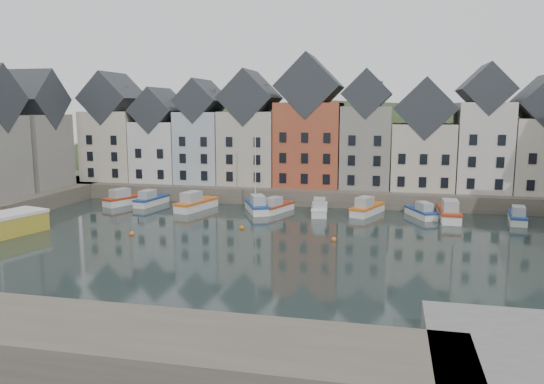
% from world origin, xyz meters
% --- Properties ---
extents(ground, '(260.00, 260.00, 0.00)m').
position_xyz_m(ground, '(0.00, 0.00, 0.00)').
color(ground, black).
rests_on(ground, ground).
extents(far_quay, '(90.00, 16.00, 2.00)m').
position_xyz_m(far_quay, '(0.00, 30.00, 1.00)').
color(far_quay, '#524D3F').
rests_on(far_quay, ground).
extents(hillside, '(153.60, 70.40, 64.00)m').
position_xyz_m(hillside, '(0.02, 56.00, -17.96)').
color(hillside, '#21341A').
rests_on(hillside, ground).
extents(far_terrace, '(72.37, 8.16, 17.78)m').
position_xyz_m(far_terrace, '(3.21, 28.00, 8.88)').
color(far_terrace, beige).
rests_on(far_terrace, far_quay).
extents(left_terrace, '(7.65, 17.00, 15.69)m').
position_xyz_m(left_terrace, '(-36.00, 13.50, 8.88)').
color(left_terrace, gray).
rests_on(left_terrace, left_quay).
extents(mooring_buoys, '(20.50, 5.50, 0.50)m').
position_xyz_m(mooring_buoys, '(-4.00, 5.33, 0.15)').
color(mooring_buoys, orange).
rests_on(mooring_buoys, ground).
extents(boat_a, '(4.26, 6.51, 2.40)m').
position_xyz_m(boat_a, '(-23.00, 18.50, 0.71)').
color(boat_a, silver).
rests_on(boat_a, ground).
extents(boat_b, '(2.73, 6.10, 2.26)m').
position_xyz_m(boat_b, '(-19.43, 18.82, 0.67)').
color(boat_b, silver).
rests_on(boat_b, ground).
extents(boat_c, '(3.85, 7.17, 2.63)m').
position_xyz_m(boat_c, '(-12.54, 16.98, 0.78)').
color(boat_c, silver).
rests_on(boat_c, ground).
extents(boat_d, '(4.41, 6.58, 12.12)m').
position_xyz_m(boat_d, '(-4.73, 17.31, 0.79)').
color(boat_d, silver).
rests_on(boat_d, ground).
extents(boat_e, '(3.49, 5.78, 2.12)m').
position_xyz_m(boat_e, '(-2.33, 17.77, 0.63)').
color(boat_e, silver).
rests_on(boat_e, ground).
extents(boat_f, '(2.49, 6.08, 2.27)m').
position_xyz_m(boat_f, '(2.95, 17.56, 0.68)').
color(boat_f, silver).
rests_on(boat_f, ground).
extents(boat_g, '(4.10, 6.59, 2.42)m').
position_xyz_m(boat_g, '(8.49, 18.74, 0.72)').
color(boat_g, silver).
rests_on(boat_g, ground).
extents(boat_h, '(3.71, 5.64, 2.08)m').
position_xyz_m(boat_h, '(14.77, 18.44, 0.62)').
color(boat_h, silver).
rests_on(boat_h, ground).
extents(boat_i, '(2.19, 6.97, 2.67)m').
position_xyz_m(boat_i, '(17.75, 17.63, 0.80)').
color(boat_i, silver).
rests_on(boat_i, ground).
extents(boat_j, '(2.52, 5.81, 2.16)m').
position_xyz_m(boat_j, '(25.03, 17.75, 0.64)').
color(boat_j, silver).
rests_on(boat_j, ground).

